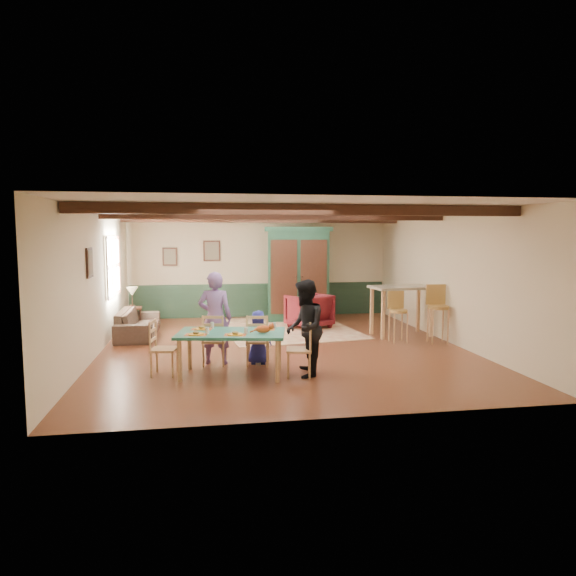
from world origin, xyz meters
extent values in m
plane|color=#542617|center=(0.00, 0.00, 0.00)|extent=(8.00, 8.00, 0.00)
cube|color=beige|center=(0.00, 4.00, 1.35)|extent=(7.00, 0.02, 2.70)
cube|color=beige|center=(-3.50, 0.00, 1.35)|extent=(0.02, 8.00, 2.70)
cube|color=beige|center=(3.50, 0.00, 1.35)|extent=(0.02, 8.00, 2.70)
cube|color=white|center=(0.00, 0.00, 2.70)|extent=(7.00, 8.00, 0.02)
cube|color=#1C3324|center=(0.00, 3.98, 0.45)|extent=(6.95, 0.03, 0.90)
cube|color=black|center=(0.00, -2.30, 2.61)|extent=(6.95, 0.16, 0.16)
cube|color=black|center=(0.00, 0.40, 2.61)|extent=(6.95, 0.16, 0.16)
cube|color=black|center=(0.00, 3.00, 2.61)|extent=(6.95, 0.16, 0.16)
imported|color=#825FA3|center=(-1.35, -1.07, 0.80)|extent=(0.65, 0.48, 1.61)
imported|color=black|center=(0.03, -2.08, 0.77)|extent=(0.71, 0.84, 1.54)
imported|color=navy|center=(-0.62, -1.21, 0.47)|extent=(0.50, 0.38, 0.94)
cube|color=beige|center=(0.39, 2.00, 0.01)|extent=(3.38, 3.86, 0.01)
cube|color=#153626|center=(0.89, 3.11, 1.21)|extent=(1.78, 0.88, 2.43)
imported|color=#420D14|center=(0.95, 2.00, 0.41)|extent=(1.22, 1.23, 0.82)
imported|color=#3A2C24|center=(-2.97, 1.64, 0.29)|extent=(0.79, 2.00, 0.58)
camera|label=1|loc=(-1.54, -9.90, 2.24)|focal=32.00mm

